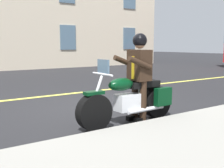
% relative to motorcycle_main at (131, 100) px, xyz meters
% --- Properties ---
extents(ground_plane, '(80.00, 80.00, 0.00)m').
position_rel_motorcycle_main_xyz_m(ground_plane, '(0.02, -1.56, -0.45)').
color(ground_plane, black).
extents(lane_center_stripe, '(60.00, 0.16, 0.01)m').
position_rel_motorcycle_main_xyz_m(lane_center_stripe, '(0.02, -3.56, -0.45)').
color(lane_center_stripe, '#E5DB4C').
rests_on(lane_center_stripe, ground_plane).
extents(motorcycle_main, '(2.22, 0.63, 1.26)m').
position_rel_motorcycle_main_xyz_m(motorcycle_main, '(0.00, 0.00, 0.00)').
color(motorcycle_main, black).
rests_on(motorcycle_main, ground_plane).
extents(rider_main, '(0.63, 0.56, 1.74)m').
position_rel_motorcycle_main_xyz_m(rider_main, '(-0.19, -0.01, 0.58)').
color(rider_main, black).
rests_on(rider_main, ground_plane).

